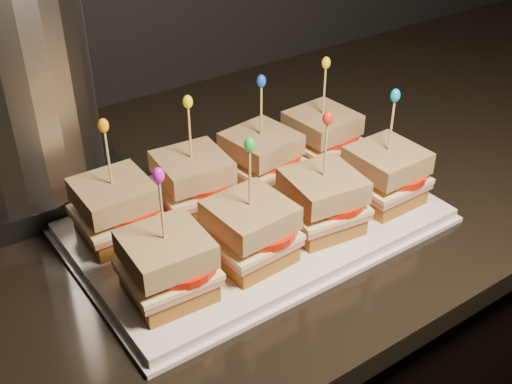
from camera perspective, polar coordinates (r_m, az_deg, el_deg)
cabinet at (r=1.38m, az=10.51°, el=-11.25°), size 2.59×0.66×0.86m
granite_slab at (r=1.12m, az=12.78°, el=5.40°), size 2.63×0.70×0.03m
platter at (r=0.82m, az=-0.00°, el=-2.70°), size 0.44×0.27×0.02m
platter_rim at (r=0.82m, az=-0.00°, el=-3.04°), size 0.46×0.29×0.01m
sandwich_0_bread_bot at (r=0.79m, az=-12.15°, el=-3.10°), size 0.08×0.08×0.02m
sandwich_0_ham at (r=0.78m, az=-12.28°, el=-2.19°), size 0.09×0.09×0.01m
sandwich_0_cheese at (r=0.78m, az=-12.34°, el=-1.77°), size 0.09×0.09×0.01m
sandwich_0_tomato at (r=0.78m, az=-11.42°, el=-1.24°), size 0.08×0.08×0.01m
sandwich_0_bread_top at (r=0.77m, az=-12.56°, el=-0.16°), size 0.08×0.08×0.03m
sandwich_0_pick at (r=0.74m, az=-12.97°, el=2.69°), size 0.00×0.00×0.09m
sandwich_0_frill at (r=0.72m, az=-13.41°, el=5.77°), size 0.01×0.01×0.02m
sandwich_1_bread_bot at (r=0.83m, az=-5.54°, el=-0.67°), size 0.09×0.09×0.02m
sandwich_1_ham at (r=0.82m, az=-5.59°, el=0.22°), size 0.10×0.10×0.01m
sandwich_1_cheese at (r=0.82m, az=-5.62°, el=0.63°), size 0.10×0.10×0.01m
sandwich_1_tomato at (r=0.81m, az=-4.70°, el=1.15°), size 0.08×0.08×0.01m
sandwich_1_bread_top at (r=0.80m, az=-5.72°, el=2.21°), size 0.09×0.09×0.03m
sandwich_1_pick at (r=0.78m, az=-5.89°, el=4.99°), size 0.00×0.00×0.09m
sandwich_1_frill at (r=0.76m, az=-6.08°, el=7.98°), size 0.01×0.01×0.02m
sandwich_2_bread_bot at (r=0.88m, az=0.44°, el=1.53°), size 0.09×0.09×0.02m
sandwich_2_ham at (r=0.87m, az=0.44°, el=2.39°), size 0.10×0.10×0.01m
sandwich_2_cheese at (r=0.87m, az=0.44°, el=2.79°), size 0.10×0.10×0.01m
sandwich_2_tomato at (r=0.86m, az=1.33°, el=3.29°), size 0.08×0.08×0.01m
sandwich_2_bread_top at (r=0.85m, az=0.45°, el=4.32°), size 0.09×0.09×0.03m
sandwich_2_pick at (r=0.83m, az=0.46°, el=6.99°), size 0.00×0.00×0.09m
sandwich_2_frill at (r=0.81m, az=0.48°, el=9.84°), size 0.01×0.01×0.02m
sandwich_3_bread_bot at (r=0.93m, az=5.75°, el=3.47°), size 0.09×0.09×0.02m
sandwich_3_ham at (r=0.93m, az=5.80°, el=4.30°), size 0.10×0.09×0.01m
sandwich_3_cheese at (r=0.92m, az=5.82°, el=4.68°), size 0.10×0.09×0.01m
sandwich_3_tomato at (r=0.92m, az=6.66°, el=5.14°), size 0.08×0.08×0.01m
sandwich_3_bread_top at (r=0.91m, az=5.91°, el=6.13°), size 0.09×0.09×0.03m
sandwich_3_pick at (r=0.89m, az=6.08°, el=8.66°), size 0.00×0.00×0.09m
sandwich_3_frill at (r=0.88m, az=6.25°, el=11.35°), size 0.01×0.01×0.02m
sandwich_4_bread_bot at (r=0.70m, az=-7.74°, el=-8.18°), size 0.09×0.09×0.02m
sandwich_4_ham at (r=0.69m, az=-7.84°, el=-7.22°), size 0.09×0.09×0.01m
sandwich_4_cheese at (r=0.69m, az=-7.88°, el=-6.77°), size 0.10×0.09×0.01m
sandwich_4_tomato at (r=0.68m, az=-6.80°, el=-6.19°), size 0.08×0.08×0.01m
sandwich_4_bread_top at (r=0.67m, az=-8.05°, el=-5.04°), size 0.09×0.09×0.03m
sandwich_4_pick at (r=0.64m, az=-8.35°, el=-1.94°), size 0.00×0.00×0.09m
sandwich_4_frill at (r=0.62m, az=-8.68°, el=1.48°), size 0.01×0.01×0.02m
sandwich_5_bread_bot at (r=0.74m, az=-0.52°, el=-5.14°), size 0.09×0.09×0.02m
sandwich_5_ham at (r=0.73m, az=-0.53°, el=-4.20°), size 0.09×0.09×0.01m
sandwich_5_cheese at (r=0.73m, az=-0.53°, el=-3.76°), size 0.10×0.09×0.01m
sandwich_5_tomato at (r=0.72m, az=0.52°, el=-3.19°), size 0.08×0.08×0.01m
sandwich_5_bread_top at (r=0.71m, az=-0.54°, el=-2.07°), size 0.09×0.09×0.03m
sandwich_5_pick at (r=0.69m, az=-0.56°, el=0.95°), size 0.00×0.00×0.09m
sandwich_5_frill at (r=0.67m, az=-0.58°, el=4.24°), size 0.01×0.01×0.02m
sandwich_6_bread_bot at (r=0.79m, az=5.79°, el=-2.40°), size 0.09×0.09×0.02m
sandwich_6_ham at (r=0.79m, az=5.85°, el=-1.49°), size 0.10×0.10×0.01m
sandwich_6_cheese at (r=0.78m, az=5.88°, el=-1.06°), size 0.10×0.10×0.01m
sandwich_6_tomato at (r=0.78m, az=6.87°, el=-0.52°), size 0.08×0.08×0.01m
sandwich_6_bread_top at (r=0.77m, az=5.99°, el=0.56°), size 0.09×0.09×0.03m
sandwich_6_pick at (r=0.74m, az=6.18°, el=3.43°), size 0.00×0.00×0.09m
sandwich_6_frill at (r=0.72m, az=6.39°, el=6.53°), size 0.01×0.01×0.02m
sandwich_7_bread_bot at (r=0.86m, az=11.22°, el=-0.01°), size 0.08×0.08×0.02m
sandwich_7_ham at (r=0.85m, az=11.33°, el=0.86°), size 0.09×0.09×0.01m
sandwich_7_cheese at (r=0.85m, az=11.38°, el=1.27°), size 0.09×0.09×0.01m
sandwich_7_tomato at (r=0.85m, az=12.29°, el=1.76°), size 0.08×0.08×0.01m
sandwich_7_bread_top at (r=0.83m, az=11.57°, el=2.80°), size 0.08×0.08×0.03m
sandwich_7_pick at (r=0.81m, az=11.92°, el=5.50°), size 0.00×0.00×0.09m
sandwich_7_frill at (r=0.79m, az=12.29°, el=8.39°), size 0.01×0.01×0.02m
appliance_base at (r=0.94m, az=-19.50°, el=0.71°), size 0.27×0.23×0.03m
appliance_body at (r=0.87m, az=-21.35°, el=9.25°), size 0.21×0.21×0.27m
appliance at (r=0.87m, az=-21.28°, el=8.94°), size 0.25×0.21×0.33m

